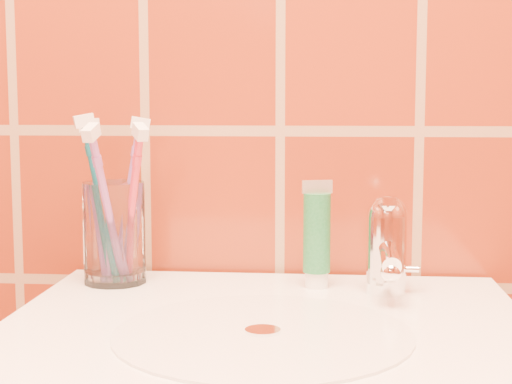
# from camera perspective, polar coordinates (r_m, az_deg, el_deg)

# --- Properties ---
(glass_tumbler) EXTENTS (0.10, 0.10, 0.13)m
(glass_tumbler) POSITION_cam_1_polar(r_m,az_deg,el_deg) (1.01, -10.25, -2.93)
(glass_tumbler) COLOR white
(glass_tumbler) RESTS_ON pedestal_sink
(toothpaste_tube) EXTENTS (0.04, 0.03, 0.13)m
(toothpaste_tube) POSITION_cam_1_polar(r_m,az_deg,el_deg) (0.98, 4.45, -3.32)
(toothpaste_tube) COLOR white
(toothpaste_tube) RESTS_ON pedestal_sink
(faucet) EXTENTS (0.05, 0.11, 0.12)m
(faucet) POSITION_cam_1_polar(r_m,az_deg,el_deg) (0.95, 9.50, -3.59)
(faucet) COLOR white
(faucet) RESTS_ON pedestal_sink
(toothbrush_0) EXTENTS (0.08, 0.07, 0.22)m
(toothbrush_0) POSITION_cam_1_polar(r_m,az_deg,el_deg) (1.01, -11.29, -0.78)
(toothbrush_0) COLOR #764595
(toothbrush_0) RESTS_ON glass_tumbler
(toothbrush_1) EXTENTS (0.07, 0.18, 0.23)m
(toothbrush_1) POSITION_cam_1_polar(r_m,az_deg,el_deg) (0.97, -10.72, -1.24)
(toothbrush_1) COLOR #8E4CA3
(toothbrush_1) RESTS_ON glass_tumbler
(toothbrush_2) EXTENTS (0.14, 0.17, 0.23)m
(toothbrush_2) POSITION_cam_1_polar(r_m,az_deg,el_deg) (0.98, -9.04, -1.13)
(toothbrush_2) COLOR #C22944
(toothbrush_2) RESTS_ON glass_tumbler
(toothbrush_3) EXTENTS (0.08, 0.07, 0.22)m
(toothbrush_3) POSITION_cam_1_polar(r_m,az_deg,el_deg) (1.02, -9.30, -0.61)
(toothbrush_3) COLOR #814AA0
(toothbrush_3) RESTS_ON glass_tumbler
(toothbrush_4) EXTENTS (0.09, 0.08, 0.22)m
(toothbrush_4) POSITION_cam_1_polar(r_m,az_deg,el_deg) (1.00, -11.22, -0.70)
(toothbrush_4) COLOR #0C566B
(toothbrush_4) RESTS_ON glass_tumbler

